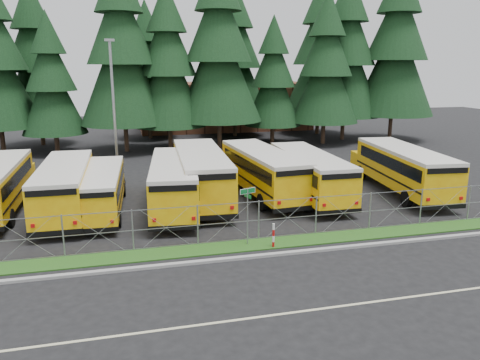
# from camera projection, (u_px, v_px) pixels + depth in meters

# --- Properties ---
(ground) EXTENTS (120.00, 120.00, 0.00)m
(ground) POSITION_uv_depth(u_px,v_px,m) (272.00, 231.00, 24.18)
(ground) COLOR black
(ground) RESTS_ON ground
(curb) EXTENTS (50.00, 0.25, 0.12)m
(curb) POSITION_uv_depth(u_px,v_px,m) (293.00, 253.00, 21.24)
(curb) COLOR gray
(curb) RESTS_ON ground
(grass_verge) EXTENTS (50.00, 1.40, 0.06)m
(grass_verge) POSITION_uv_depth(u_px,v_px,m) (282.00, 242.00, 22.57)
(grass_verge) COLOR #184614
(grass_verge) RESTS_ON ground
(road_lane_line) EXTENTS (50.00, 0.12, 0.01)m
(road_lane_line) POSITION_uv_depth(u_px,v_px,m) (340.00, 306.00, 16.64)
(road_lane_line) COLOR beige
(road_lane_line) RESTS_ON ground
(chainlink_fence) EXTENTS (44.00, 0.10, 2.00)m
(chainlink_fence) POSITION_uv_depth(u_px,v_px,m) (278.00, 219.00, 23.00)
(chainlink_fence) COLOR gray
(chainlink_fence) RESTS_ON ground
(brick_building) EXTENTS (22.00, 10.00, 6.00)m
(brick_building) POSITION_uv_depth(u_px,v_px,m) (223.00, 106.00, 62.53)
(brick_building) COLOR brown
(brick_building) RESTS_ON ground
(bus_1) EXTENTS (2.72, 11.08, 2.90)m
(bus_1) POSITION_uv_depth(u_px,v_px,m) (66.00, 188.00, 26.90)
(bus_1) COLOR #E39A07
(bus_1) RESTS_ON ground
(bus_2) EXTENTS (2.80, 9.93, 2.58)m
(bus_2) POSITION_uv_depth(u_px,v_px,m) (102.00, 191.00, 26.97)
(bus_2) COLOR #E39A07
(bus_2) RESTS_ON ground
(bus_3) EXTENTS (3.86, 11.39, 2.93)m
(bus_3) POSITION_uv_depth(u_px,v_px,m) (174.00, 184.00, 27.73)
(bus_3) COLOR #E39A07
(bus_3) RESTS_ON ground
(bus_4) EXTENTS (3.48, 12.19, 3.16)m
(bus_4) POSITION_uv_depth(u_px,v_px,m) (200.00, 175.00, 29.46)
(bus_4) COLOR #E39A07
(bus_4) RESTS_ON ground
(bus_5) EXTENTS (3.63, 11.67, 3.01)m
(bus_5) POSITION_uv_depth(u_px,v_px,m) (261.00, 172.00, 30.56)
(bus_5) COLOR #E39A07
(bus_5) RESTS_ON ground
(bus_6) EXTENTS (2.89, 11.12, 2.90)m
(bus_6) POSITION_uv_depth(u_px,v_px,m) (308.00, 175.00, 30.13)
(bus_6) COLOR #E39A07
(bus_6) RESTS_ON ground
(bus_east) EXTENTS (3.98, 11.81, 3.04)m
(bus_east) POSITION_uv_depth(u_px,v_px,m) (401.00, 170.00, 31.22)
(bus_east) COLOR #E39A07
(bus_east) RESTS_ON ground
(street_sign) EXTENTS (0.80, 0.53, 2.81)m
(street_sign) POSITION_uv_depth(u_px,v_px,m) (248.00, 204.00, 21.79)
(street_sign) COLOR gray
(street_sign) RESTS_ON ground
(striped_bollard) EXTENTS (0.11, 0.11, 1.20)m
(striped_bollard) POSITION_uv_depth(u_px,v_px,m) (273.00, 236.00, 21.81)
(striped_bollard) COLOR #B20C0C
(striped_bollard) RESTS_ON ground
(light_standard) EXTENTS (0.70, 0.35, 10.14)m
(light_standard) POSITION_uv_depth(u_px,v_px,m) (114.00, 105.00, 34.27)
(light_standard) COLOR gray
(light_standard) RESTS_ON ground
(conifer_2) EXTENTS (5.98, 5.98, 13.23)m
(conifer_2) POSITION_uv_depth(u_px,v_px,m) (51.00, 84.00, 43.54)
(conifer_2) COLOR black
(conifer_2) RESTS_ON ground
(conifer_3) EXTENTS (8.36, 8.36, 18.48)m
(conifer_3) POSITION_uv_depth(u_px,v_px,m) (121.00, 55.00, 44.11)
(conifer_3) COLOR black
(conifer_3) RESTS_ON ground
(conifer_4) EXTENTS (7.28, 7.28, 16.10)m
(conifer_4) POSITION_uv_depth(u_px,v_px,m) (168.00, 68.00, 45.40)
(conifer_4) COLOR black
(conifer_4) RESTS_ON ground
(conifer_5) EXTENTS (8.59, 8.59, 19.00)m
(conifer_5) POSITION_uv_depth(u_px,v_px,m) (219.00, 52.00, 45.99)
(conifer_5) COLOR black
(conifer_5) RESTS_ON ground
(conifer_6) EXTENTS (6.05, 6.05, 13.39)m
(conifer_6) POSITION_uv_depth(u_px,v_px,m) (273.00, 81.00, 49.37)
(conifer_6) COLOR black
(conifer_6) RESTS_ON ground
(conifer_7) EXTENTS (7.18, 7.18, 15.88)m
(conifer_7) POSITION_uv_depth(u_px,v_px,m) (326.00, 69.00, 49.03)
(conifer_7) COLOR black
(conifer_7) RESTS_ON ground
(conifer_8) EXTENTS (8.24, 8.24, 18.22)m
(conifer_8) POSITION_uv_depth(u_px,v_px,m) (346.00, 57.00, 51.52)
(conifer_8) COLOR black
(conifer_8) RESTS_ON ground
(conifer_9) EXTENTS (8.80, 8.80, 19.47)m
(conifer_9) POSITION_uv_depth(u_px,v_px,m) (396.00, 51.00, 51.03)
(conifer_9) COLOR black
(conifer_9) RESTS_ON ground
(conifer_10) EXTENTS (7.58, 7.58, 16.77)m
(conifer_10) POSITION_uv_depth(u_px,v_px,m) (35.00, 64.00, 47.95)
(conifer_10) COLOR black
(conifer_10) RESTS_ON ground
(conifer_11) EXTENTS (6.95, 6.95, 15.36)m
(conifer_11) POSITION_uv_depth(u_px,v_px,m) (147.00, 71.00, 52.79)
(conifer_11) COLOR black
(conifer_11) RESTS_ON ground
(conifer_12) EXTENTS (7.96, 7.96, 17.60)m
(conifer_12) POSITION_uv_depth(u_px,v_px,m) (235.00, 60.00, 54.13)
(conifer_12) COLOR black
(conifer_12) RESTS_ON ground
(conifer_13) EXTENTS (8.33, 8.33, 18.42)m
(conifer_13) POSITION_uv_depth(u_px,v_px,m) (320.00, 57.00, 55.79)
(conifer_13) COLOR black
(conifer_13) RESTS_ON ground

